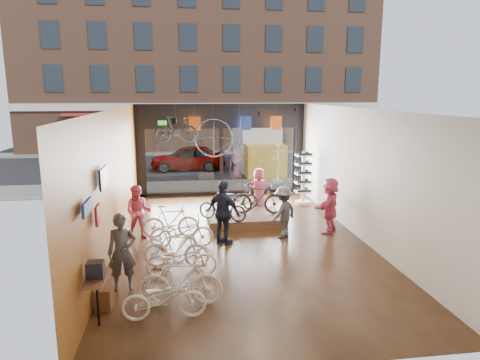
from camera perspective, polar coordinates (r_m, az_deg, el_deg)
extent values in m
cube|color=black|center=(12.63, 0.18, -8.14)|extent=(7.00, 12.00, 0.04)
cube|color=black|center=(11.90, 0.20, 9.56)|extent=(7.00, 12.00, 0.04)
cube|color=#9F6B27|center=(12.14, -16.49, -0.01)|extent=(0.04, 12.00, 3.80)
cube|color=beige|center=(13.08, 15.64, 0.84)|extent=(0.04, 12.00, 3.80)
cube|color=beige|center=(6.43, 7.89, -9.79)|extent=(7.00, 0.04, 3.80)
cube|color=#198C26|center=(17.71, -10.32, 7.51)|extent=(0.35, 0.06, 0.18)
cube|color=black|center=(27.16, -4.28, 2.49)|extent=(30.00, 18.00, 0.02)
cube|color=slate|center=(19.50, -2.80, -0.85)|extent=(30.00, 2.40, 0.12)
cube|color=slate|center=(31.10, -4.76, 3.76)|extent=(30.00, 2.00, 0.12)
cube|color=brown|center=(33.43, -5.22, 16.21)|extent=(26.00, 5.00, 14.00)
imported|color=gray|center=(24.04, -6.93, 2.99)|extent=(4.13, 1.66, 1.41)
imported|color=beige|center=(8.50, -10.09, -15.28)|extent=(1.60, 0.58, 0.84)
imported|color=beige|center=(8.90, -7.99, -13.19)|extent=(1.79, 0.70, 1.04)
imported|color=beige|center=(10.21, -7.80, -10.41)|extent=(1.66, 0.63, 0.86)
imported|color=beige|center=(10.70, -8.47, -9.08)|extent=(1.67, 0.73, 0.97)
imported|color=beige|center=(12.03, -7.78, -6.83)|extent=(1.77, 0.64, 0.93)
imported|color=beige|center=(12.85, -9.19, -5.49)|extent=(1.67, 0.49, 1.00)
cube|color=#4F2B1B|center=(14.23, 0.55, -5.14)|extent=(2.40, 1.80, 0.30)
imported|color=black|center=(13.42, -2.35, -3.64)|extent=(1.67, 1.28, 0.84)
imported|color=black|center=(14.09, 2.45, -2.48)|extent=(1.80, 0.78, 1.05)
imported|color=black|center=(14.51, -0.61, -2.50)|extent=(1.65, 0.81, 0.83)
imported|color=#3F3F44|center=(9.70, -15.44, -9.25)|extent=(0.67, 0.49, 1.71)
imported|color=#CC4C72|center=(12.89, -13.38, -4.20)|extent=(0.82, 0.66, 1.61)
imported|color=#161C33|center=(12.06, -2.18, -4.35)|extent=(1.11, 1.08, 1.86)
imported|color=#3F3F44|center=(12.69, 5.81, -4.31)|extent=(1.14, 1.08, 1.56)
imported|color=#CC4C72|center=(15.35, 2.55, -1.39)|extent=(0.87, 0.66, 1.61)
imported|color=#CC4C72|center=(13.39, 11.89, -3.29)|extent=(1.35, 1.59, 1.72)
imported|color=black|center=(16.03, -8.59, 6.72)|extent=(1.60, 0.51, 0.95)
cube|color=#CC5919|center=(17.03, -6.05, 7.48)|extent=(0.45, 0.03, 0.55)
cube|color=#1E3F99|center=(17.21, 0.78, 7.58)|extent=(0.45, 0.03, 0.55)
cube|color=#CC5919|center=(17.44, 4.86, 7.60)|extent=(0.45, 0.03, 0.55)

